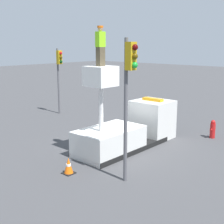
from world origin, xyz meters
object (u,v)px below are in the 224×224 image
worker (100,46)px  traffic_light_across (59,68)px  bucket_truck (129,129)px  traffic_light_pole (129,83)px  traffic_cone_rear (69,166)px  fire_hydrant (213,129)px

worker → traffic_light_across: worker is taller
bucket_truck → traffic_light_pole: traffic_light_pole is taller
bucket_truck → traffic_cone_rear: size_ratio=9.21×
traffic_light_pole → traffic_cone_rear: size_ratio=8.02×
bucket_truck → traffic_cone_rear: bearing=-175.4°
worker → fire_hydrant: size_ratio=1.67×
fire_hydrant → traffic_cone_rear: (-8.72, 2.26, -0.19)m
traffic_light_pole → bucket_truck: bearing=38.3°
worker → traffic_cone_rear: (-2.32, -0.36, -4.83)m
traffic_cone_rear → fire_hydrant: bearing=-14.5°
worker → traffic_cone_rear: size_ratio=2.56×
traffic_light_across → worker: bearing=-117.9°
traffic_light_pole → fire_hydrant: 8.39m
worker → traffic_light_pole: worker is taller
bucket_truck → traffic_light_across: traffic_light_across is taller
worker → traffic_light_across: (4.66, 8.80, -1.67)m
bucket_truck → traffic_light_across: bearing=73.8°
traffic_light_pole → traffic_cone_rear: (-1.03, 2.31, -3.55)m
bucket_truck → fire_hydrant: bucket_truck is taller
bucket_truck → fire_hydrant: size_ratio=6.00×
traffic_light_across → fire_hydrant: bearing=-81.3°
traffic_light_across → fire_hydrant: traffic_light_across is taller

